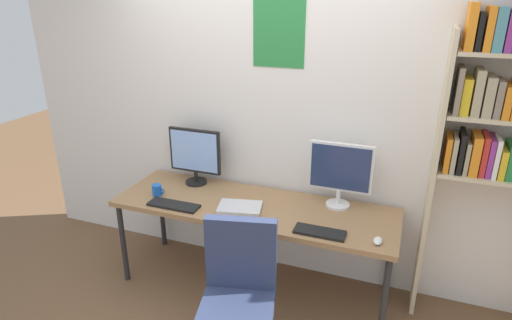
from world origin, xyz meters
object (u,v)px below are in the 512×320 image
(bookshelf, at_px, (502,126))
(keyboard_left, at_px, (174,205))
(coffee_mug, at_px, (157,190))
(desk, at_px, (254,211))
(computer_mouse, at_px, (378,241))
(monitor_right, at_px, (340,171))
(keyboard_right, at_px, (320,232))
(laptop_closed, at_px, (240,207))
(office_chair, at_px, (238,313))
(monitor_left, at_px, (195,154))

(bookshelf, xyz_separation_m, keyboard_left, (-2.14, -0.46, -0.72))
(bookshelf, distance_m, coffee_mug, 2.48)
(desk, bearing_deg, computer_mouse, -12.98)
(monitor_right, height_order, keyboard_right, monitor_right)
(laptop_closed, bearing_deg, keyboard_left, -176.58)
(office_chair, bearing_deg, keyboard_right, 55.74)
(office_chair, xyz_separation_m, monitor_right, (0.41, 0.98, 0.62))
(monitor_right, relative_size, coffee_mug, 4.71)
(computer_mouse, relative_size, laptop_closed, 0.30)
(coffee_mug, bearing_deg, monitor_right, 13.02)
(bookshelf, bearing_deg, computer_mouse, -145.15)
(desk, bearing_deg, keyboard_left, -157.67)
(laptop_closed, bearing_deg, office_chair, -81.24)
(computer_mouse, relative_size, coffee_mug, 0.91)
(office_chair, distance_m, laptop_closed, 0.81)
(monitor_left, height_order, keyboard_right, monitor_left)
(laptop_closed, distance_m, coffee_mug, 0.70)
(monitor_right, bearing_deg, computer_mouse, -51.80)
(bookshelf, relative_size, keyboard_left, 5.56)
(coffee_mug, bearing_deg, monitor_left, 60.66)
(keyboard_left, relative_size, coffee_mug, 3.76)
(office_chair, distance_m, coffee_mug, 1.24)
(bookshelf, height_order, laptop_closed, bookshelf)
(monitor_left, bearing_deg, keyboard_right, -20.87)
(keyboard_left, xyz_separation_m, laptop_closed, (0.48, 0.14, 0.00))
(monitor_left, distance_m, keyboard_left, 0.51)
(desk, relative_size, office_chair, 2.17)
(monitor_right, xyz_separation_m, keyboard_right, (-0.04, -0.44, -0.27))
(monitor_left, height_order, laptop_closed, monitor_left)
(bookshelf, relative_size, monitor_left, 4.66)
(desk, distance_m, keyboard_left, 0.61)
(keyboard_left, bearing_deg, desk, 22.33)
(desk, bearing_deg, office_chair, -76.16)
(keyboard_left, height_order, keyboard_right, same)
(keyboard_left, bearing_deg, monitor_right, 20.87)
(desk, xyz_separation_m, computer_mouse, (0.94, -0.22, 0.07))
(keyboard_right, bearing_deg, computer_mouse, 2.14)
(monitor_right, bearing_deg, bookshelf, 1.04)
(office_chair, height_order, keyboard_right, office_chair)
(office_chair, height_order, laptop_closed, office_chair)
(desk, height_order, keyboard_right, keyboard_right)
(desk, distance_m, bookshelf, 1.77)
(bookshelf, bearing_deg, keyboard_right, -155.67)
(office_chair, height_order, coffee_mug, office_chair)
(desk, xyz_separation_m, office_chair, (0.19, -0.77, -0.29))
(monitor_left, distance_m, keyboard_right, 1.27)
(desk, relative_size, keyboard_left, 5.40)
(office_chair, relative_size, laptop_closed, 3.09)
(desk, relative_size, computer_mouse, 22.40)
(monitor_left, xyz_separation_m, laptop_closed, (0.52, -0.30, -0.25))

